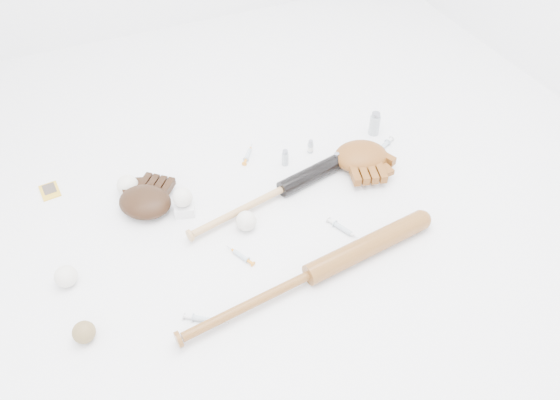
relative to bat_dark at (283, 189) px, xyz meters
name	(u,v)px	position (x,y,z in m)	size (l,w,h in m)	color
bat_dark	(283,189)	(0.00, 0.00, 0.00)	(0.84, 0.06, 0.06)	black
bat_wood	(311,274)	(-0.08, -0.40, 0.00)	(0.97, 0.07, 0.07)	brown
glove_dark	(145,202)	(-0.48, 0.13, 0.01)	(0.23, 0.23, 0.08)	black
glove_tan	(361,156)	(0.35, 0.03, 0.01)	(0.25, 0.25, 0.09)	brown
trading_card	(50,191)	(-0.79, 0.37, -0.03)	(0.07, 0.09, 0.01)	gold
pedestal	(184,208)	(-0.36, 0.06, -0.01)	(0.07, 0.07, 0.04)	white
baseball_on_pedestal	(182,197)	(-0.36, 0.06, 0.04)	(0.07, 0.07, 0.07)	silver
baseball_left	(66,276)	(-0.79, -0.09, 0.01)	(0.07, 0.07, 0.07)	silver
baseball_upper	(128,185)	(-0.52, 0.24, 0.01)	(0.08, 0.08, 0.08)	silver
baseball_mid	(246,221)	(-0.19, -0.10, 0.01)	(0.07, 0.07, 0.07)	silver
baseball_aged	(84,332)	(-0.78, -0.32, 0.00)	(0.07, 0.07, 0.07)	olive
syringe_0	(204,319)	(-0.44, -0.40, -0.02)	(0.16, 0.03, 0.02)	#ADBCC6
syringe_1	(241,256)	(-0.25, -0.21, -0.02)	(0.13, 0.02, 0.02)	#ADBCC6
syringe_2	(248,155)	(-0.04, 0.26, -0.02)	(0.14, 0.02, 0.02)	#ADBCC6
syringe_3	(343,229)	(0.12, -0.25, -0.02)	(0.16, 0.03, 0.02)	#ADBCC6
syringe_4	(383,147)	(0.48, 0.08, -0.02)	(0.17, 0.03, 0.02)	#ADBCC6
vial_0	(285,158)	(0.08, 0.15, 0.00)	(0.03, 0.03, 0.07)	#A8B3B9
vial_1	(310,146)	(0.20, 0.18, 0.00)	(0.02, 0.02, 0.06)	#A8B3B9
vial_2	(336,160)	(0.25, 0.06, 0.00)	(0.03, 0.03, 0.07)	#A8B3B9
vial_3	(375,123)	(0.50, 0.18, 0.02)	(0.04, 0.04, 0.10)	#A8B3B9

